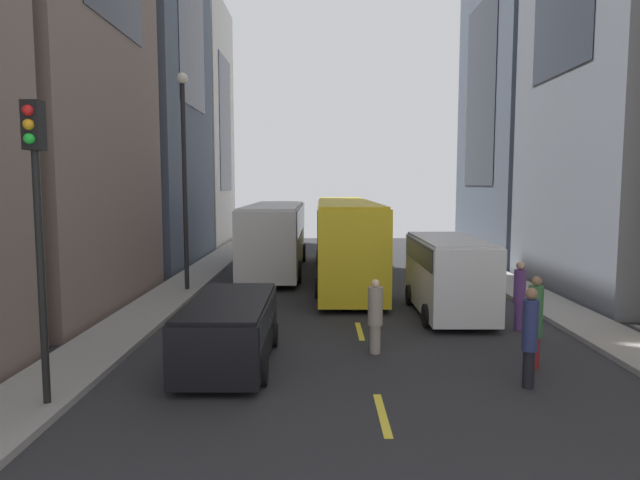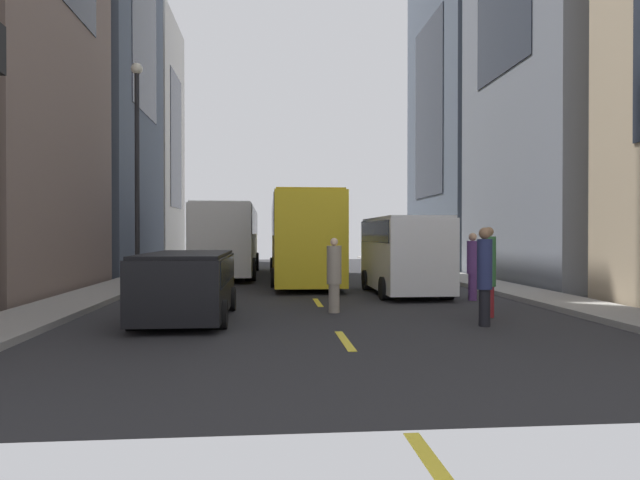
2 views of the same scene
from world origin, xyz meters
The scene contains 22 objects.
ground_plane centered at (0.00, 0.00, 0.00)m, with size 39.79×39.79×0.00m, color #28282B.
sidewalk_west centered at (-6.96, 0.00, 0.07)m, with size 1.87×44.00×0.15m, color gray.
sidewalk_east centered at (6.96, 0.00, 0.07)m, with size 1.87×44.00×0.15m, color gray.
lane_stripe_0 centered at (0.00, -21.00, 0.01)m, with size 0.16×2.00×0.01m, color yellow.
lane_stripe_1 centered at (0.00, -15.00, 0.01)m, with size 0.16×2.00×0.01m, color yellow.
lane_stripe_2 centered at (0.00, -9.00, 0.01)m, with size 0.16×2.00×0.01m, color yellow.
lane_stripe_3 centered at (0.00, -3.00, 0.01)m, with size 0.16×2.00×0.01m, color yellow.
lane_stripe_4 centered at (0.00, 3.00, 0.01)m, with size 0.16×2.00×0.01m, color yellow.
lane_stripe_5 centered at (0.00, 9.00, 0.01)m, with size 0.16×2.00×0.01m, color yellow.
lane_stripe_6 centered at (0.00, 15.00, 0.01)m, with size 0.16×2.00×0.01m, color yellow.
lane_stripe_7 centered at (0.00, 21.00, 0.01)m, with size 0.16×2.00×0.01m, color yellow.
building_west_3 centered at (-12.91, 15.97, 8.70)m, with size 9.72×8.47×17.40m.
building_east_2 centered at (13.05, 7.61, 9.52)m, with size 10.00×10.45×19.04m.
city_bus_white centered at (-3.40, 2.55, 2.01)m, with size 2.80×11.12×3.35m.
streetcar_yellow centered at (-0.02, 0.34, 2.13)m, with size 2.70×14.79×3.59m.
delivery_van_white centered at (3.09, -6.93, 1.51)m, with size 2.25×5.20×2.58m.
car_black_0 centered at (-3.36, -11.98, 0.93)m, with size 2.09×4.67×1.58m.
pedestrian_crossing_near centered at (4.76, -8.82, 1.10)m, with size 0.35×0.35×2.06m.
pedestrian_crossing_mid centered at (3.27, -13.58, 1.17)m, with size 0.33×0.33×2.17m.
pedestrian_waiting_curb centered at (3.89, -12.28, 1.16)m, with size 0.34×0.34×2.19m.
pedestrian_walking_far centered at (0.24, -11.14, 1.01)m, with size 0.38×0.38×1.92m.
streetlamp_near centered at (-6.52, -3.05, 5.24)m, with size 0.44×0.44×8.51m.
Camera 2 is at (-1.43, -25.59, 2.02)m, focal length 31.83 mm.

